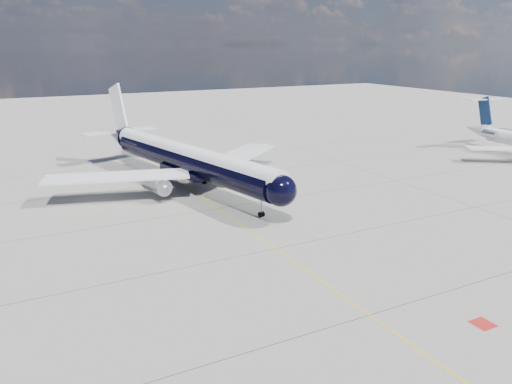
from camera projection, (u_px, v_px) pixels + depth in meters
ground at (204, 198)px, 69.00m from camera, size 320.00×320.00×0.00m
taxiway_centerline at (219, 208)px, 64.74m from camera, size 0.16×160.00×0.01m
red_marking at (483, 324)px, 37.98m from camera, size 1.60×1.60×0.01m
main_airliner at (184, 158)px, 73.46m from camera, size 39.24×48.40×14.10m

